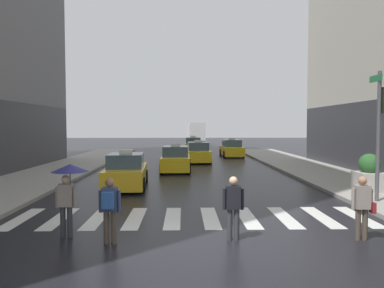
% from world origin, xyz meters
% --- Properties ---
extents(ground_plane, '(160.00, 160.00, 0.00)m').
position_xyz_m(ground_plane, '(0.00, 0.00, 0.00)').
color(ground_plane, black).
extents(crosswalk_markings, '(11.30, 2.80, 0.01)m').
position_xyz_m(crosswalk_markings, '(0.00, 3.00, 0.00)').
color(crosswalk_markings, silver).
rests_on(crosswalk_markings, ground).
extents(traffic_light_pole, '(0.44, 0.84, 4.80)m').
position_xyz_m(traffic_light_pole, '(7.03, 4.71, 3.26)').
color(traffic_light_pole, '#47474C').
rests_on(traffic_light_pole, curb_right).
extents(taxi_lead, '(2.11, 4.62, 1.80)m').
position_xyz_m(taxi_lead, '(-3.00, 8.86, 0.72)').
color(taxi_lead, gold).
rests_on(taxi_lead, ground).
extents(taxi_second, '(1.97, 4.56, 1.80)m').
position_xyz_m(taxi_second, '(-0.75, 15.12, 0.72)').
color(taxi_second, yellow).
rests_on(taxi_second, ground).
extents(taxi_third, '(2.04, 4.59, 1.80)m').
position_xyz_m(taxi_third, '(0.95, 20.86, 0.72)').
color(taxi_third, yellow).
rests_on(taxi_third, ground).
extents(taxi_fourth, '(2.00, 4.57, 1.80)m').
position_xyz_m(taxi_fourth, '(4.35, 25.96, 0.72)').
color(taxi_fourth, yellow).
rests_on(taxi_fourth, ground).
extents(taxi_fifth, '(1.95, 4.55, 1.80)m').
position_xyz_m(taxi_fifth, '(0.83, 32.51, 0.72)').
color(taxi_fifth, gold).
rests_on(taxi_fifth, ground).
extents(box_truck, '(2.46, 7.60, 3.35)m').
position_xyz_m(box_truck, '(1.60, 44.92, 1.85)').
color(box_truck, '#2D2D2D').
rests_on(box_truck, ground).
extents(pedestrian_with_umbrella, '(0.96, 0.96, 1.94)m').
position_xyz_m(pedestrian_with_umbrella, '(-3.28, 1.05, 1.52)').
color(pedestrian_with_umbrella, '#333338').
rests_on(pedestrian_with_umbrella, ground).
extents(pedestrian_with_backpack, '(0.55, 0.43, 1.65)m').
position_xyz_m(pedestrian_with_backpack, '(-2.09, 0.45, 0.97)').
color(pedestrian_with_backpack, '#473D33').
rests_on(pedestrian_with_backpack, ground).
extents(pedestrian_with_handbag, '(0.60, 0.24, 1.65)m').
position_xyz_m(pedestrian_with_handbag, '(4.34, 0.62, 0.93)').
color(pedestrian_with_handbag, '#473D33').
rests_on(pedestrian_with_handbag, ground).
extents(pedestrian_plain_coat, '(0.55, 0.24, 1.65)m').
position_xyz_m(pedestrian_plain_coat, '(1.02, 0.69, 0.94)').
color(pedestrian_plain_coat, '#333338').
rests_on(pedestrian_plain_coat, ground).
extents(planter_near_corner, '(1.10, 1.10, 1.60)m').
position_xyz_m(planter_near_corner, '(7.75, 6.84, 0.87)').
color(planter_near_corner, '#A8A399').
rests_on(planter_near_corner, curb_right).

